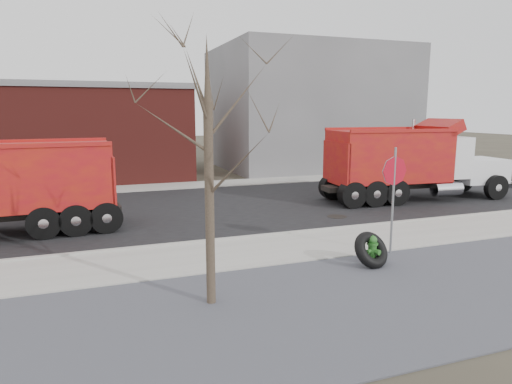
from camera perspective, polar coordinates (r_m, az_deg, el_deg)
name	(u,v)px	position (r m, az deg, el deg)	size (l,w,h in m)	color
ground	(300,250)	(12.79, 5.53, -7.28)	(120.00, 120.00, 0.00)	#383328
gravel_verge	(373,298)	(9.94, 14.44, -12.69)	(60.00, 5.00, 0.03)	slate
sidewalk	(296,247)	(13.00, 5.06, -6.85)	(60.00, 2.50, 0.06)	#9E9B93
curb	(278,235)	(14.14, 2.83, -5.33)	(60.00, 0.15, 0.11)	#9E9B93
road	(233,206)	(18.49, -2.87, -1.78)	(60.00, 9.40, 0.02)	black
far_sidewalk	(201,185)	(23.91, -6.89, 0.92)	(60.00, 2.00, 0.06)	#9E9B93
building_grey	(307,108)	(32.34, 6.40, 10.36)	(12.00, 10.00, 8.00)	gray
bare_tree	(208,139)	(8.68, -5.98, 6.64)	(3.20, 3.20, 5.20)	#382D23
fire_hydrant	(372,252)	(11.83, 14.34, -7.23)	(0.44, 0.43, 0.77)	#30732C
truck_tire	(371,250)	(11.70, 14.18, -7.05)	(1.12, 0.97, 0.95)	black
stop_sign	(394,183)	(12.54, 16.85, 1.14)	(0.78, 0.10, 2.88)	gray
dump_truck_red_a	(410,160)	(20.70, 18.75, 3.83)	(8.55, 2.93, 3.43)	black
dump_truck_red_b	(3,184)	(15.88, -29.09, 0.92)	(7.59, 2.50, 3.19)	black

